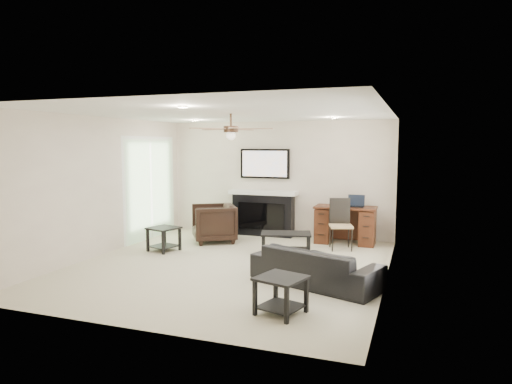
# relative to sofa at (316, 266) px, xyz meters

# --- Properties ---
(room_shell) EXTENTS (5.50, 5.54, 2.52)m
(room_shell) POSITION_rel_sofa_xyz_m (-1.38, 0.60, 1.41)
(room_shell) COLOR beige
(room_shell) RESTS_ON ground
(sofa) EXTENTS (1.99, 1.30, 0.54)m
(sofa) POSITION_rel_sofa_xyz_m (0.00, 0.00, 0.00)
(sofa) COLOR black
(sofa) RESTS_ON ground
(armchair) EXTENTS (1.17, 1.16, 0.78)m
(armchair) POSITION_rel_sofa_xyz_m (-2.60, 2.15, 0.12)
(armchair) COLOR black
(armchair) RESTS_ON ground
(coffee_table) EXTENTS (1.00, 0.73, 0.40)m
(coffee_table) POSITION_rel_sofa_xyz_m (-0.90, 1.60, -0.07)
(coffee_table) COLOR black
(coffee_table) RESTS_ON ground
(end_table_near) EXTENTS (0.65, 0.65, 0.45)m
(end_table_near) POSITION_rel_sofa_xyz_m (-0.15, -1.25, -0.05)
(end_table_near) COLOR black
(end_table_near) RESTS_ON ground
(end_table_left) EXTENTS (0.62, 0.62, 0.45)m
(end_table_left) POSITION_rel_sofa_xyz_m (-3.15, 1.10, -0.05)
(end_table_left) COLOR black
(end_table_left) RESTS_ON ground
(fireplace_unit) EXTENTS (1.52, 0.34, 1.91)m
(fireplace_unit) POSITION_rel_sofa_xyz_m (-1.85, 3.10, 0.68)
(fireplace_unit) COLOR black
(fireplace_unit) RESTS_ON ground
(desk) EXTENTS (1.22, 0.56, 0.76)m
(desk) POSITION_rel_sofa_xyz_m (-0.02, 2.89, 0.11)
(desk) COLOR #37170D
(desk) RESTS_ON ground
(desk_chair) EXTENTS (0.53, 0.55, 0.97)m
(desk_chair) POSITION_rel_sofa_xyz_m (-0.02, 2.34, 0.21)
(desk_chair) COLOR black
(desk_chair) RESTS_ON ground
(laptop) EXTENTS (0.33, 0.24, 0.23)m
(laptop) POSITION_rel_sofa_xyz_m (0.18, 2.87, 0.60)
(laptop) COLOR black
(laptop) RESTS_ON desk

